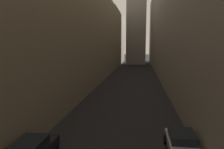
# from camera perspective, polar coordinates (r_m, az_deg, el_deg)

# --- Properties ---
(ground_plane) EXTENTS (264.00, 264.00, 0.00)m
(ground_plane) POSITION_cam_1_polar(r_m,az_deg,el_deg) (40.30, 5.16, -2.03)
(ground_plane) COLOR black
(building_block_left) EXTENTS (12.48, 108.00, 18.39)m
(building_block_left) POSITION_cam_1_polar(r_m,az_deg,el_deg) (43.84, -10.36, 10.74)
(building_block_left) COLOR gray
(building_block_left) RESTS_ON ground
(building_block_right) EXTENTS (12.26, 108.00, 24.28)m
(building_block_right) POSITION_cam_1_polar(r_m,az_deg,el_deg) (43.17, 21.62, 14.30)
(building_block_right) COLOR gray
(building_block_right) RESTS_ON ground
(parked_car_right_far) EXTENTS (1.93, 4.03, 1.40)m
(parked_car_right_far) POSITION_cam_1_polar(r_m,az_deg,el_deg) (14.71, 18.43, -17.22)
(parked_car_right_far) COLOR #B7B7BC
(parked_car_right_far) RESTS_ON ground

